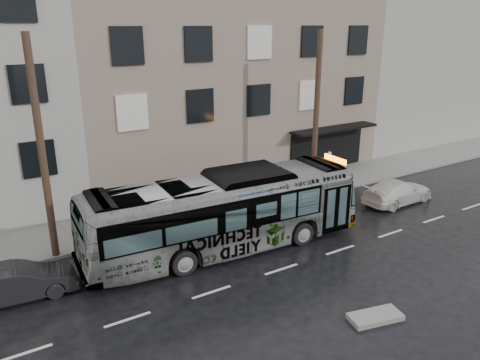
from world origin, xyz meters
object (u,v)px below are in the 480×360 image
object	(u,v)px
utility_pole_front	(316,116)
bus	(224,213)
utility_pole_rear	(42,152)
white_sedan	(397,192)
dark_sedan	(18,283)
sign_post	(328,171)

from	to	relation	value
utility_pole_front	bus	size ratio (longest dim) A/B	0.73
utility_pole_front	bus	distance (m)	8.65
utility_pole_rear	white_sedan	distance (m)	18.09
white_sedan	dark_sedan	distance (m)	19.11
utility_pole_rear	bus	size ratio (longest dim) A/B	0.73
white_sedan	utility_pole_front	bearing A→B (deg)	44.73
sign_post	bus	xyz separation A→B (m)	(-8.65, -3.02, 0.36)
sign_post	white_sedan	bearing A→B (deg)	-54.90
bus	dark_sedan	xyz separation A→B (m)	(-8.20, 0.48, -1.06)
sign_post	white_sedan	size ratio (longest dim) A/B	0.54
sign_post	utility_pole_front	bearing A→B (deg)	180.00
utility_pole_front	white_sedan	world-z (taller)	utility_pole_front
utility_pole_rear	sign_post	xyz separation A→B (m)	(15.10, 0.00, -3.30)
dark_sedan	bus	bearing A→B (deg)	-89.66
utility_pole_front	white_sedan	distance (m)	6.13
utility_pole_rear	bus	bearing A→B (deg)	-25.12
white_sedan	bus	bearing A→B (deg)	87.49
utility_pole_front	sign_post	bearing A→B (deg)	0.00
bus	utility_pole_front	bearing A→B (deg)	-64.45
utility_pole_rear	bus	distance (m)	7.70
utility_pole_front	bus	world-z (taller)	utility_pole_front
utility_pole_front	sign_post	world-z (taller)	utility_pole_front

